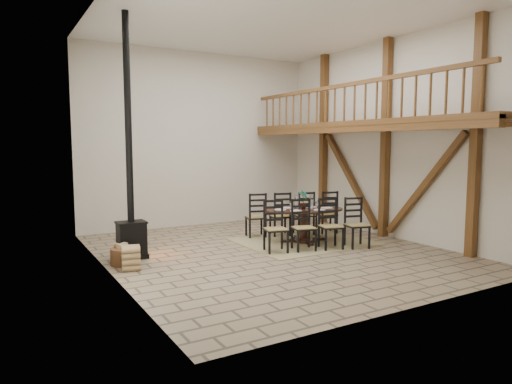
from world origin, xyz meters
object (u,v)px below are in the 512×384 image
dining_table (304,226)px  wood_stove (131,204)px  log_basket (124,256)px  log_stack (131,258)px

dining_table → wood_stove: wood_stove is taller
wood_stove → log_basket: 1.10m
wood_stove → log_basket: wood_stove is taller
dining_table → log_stack: dining_table is taller
wood_stove → log_stack: 1.31m
log_basket → log_stack: 0.46m
wood_stove → log_stack: size_ratio=10.91×
wood_stove → log_stack: wood_stove is taller
wood_stove → log_stack: (-0.26, -0.90, -0.92)m
wood_stove → log_stack: bearing=-105.8°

